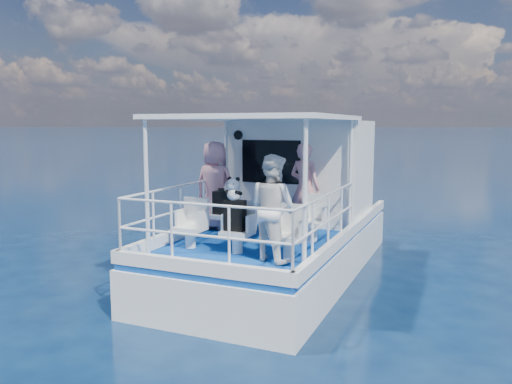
# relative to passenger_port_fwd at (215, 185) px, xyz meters

# --- Properties ---
(ground) EXTENTS (2000.00, 2000.00, 0.00)m
(ground) POSITION_rel_passenger_port_fwd_xyz_m (1.25, -0.48, -1.80)
(ground) COLOR #081B3B
(ground) RESTS_ON ground
(hull) EXTENTS (3.00, 7.00, 1.60)m
(hull) POSITION_rel_passenger_port_fwd_xyz_m (1.25, 0.52, -1.80)
(hull) COLOR white
(hull) RESTS_ON ground
(deck) EXTENTS (2.90, 6.90, 0.10)m
(deck) POSITION_rel_passenger_port_fwd_xyz_m (1.25, 0.52, -0.95)
(deck) COLOR navy
(deck) RESTS_ON hull
(cabin) EXTENTS (2.85, 2.00, 2.20)m
(cabin) POSITION_rel_passenger_port_fwd_xyz_m (1.25, 1.82, 0.20)
(cabin) COLOR white
(cabin) RESTS_ON deck
(canopy) EXTENTS (3.00, 3.20, 0.08)m
(canopy) POSITION_rel_passenger_port_fwd_xyz_m (1.25, -0.68, 1.34)
(canopy) COLOR white
(canopy) RESTS_ON cabin
(canopy_posts) EXTENTS (2.77, 2.97, 2.20)m
(canopy_posts) POSITION_rel_passenger_port_fwd_xyz_m (1.25, -0.73, 0.20)
(canopy_posts) COLOR white
(canopy_posts) RESTS_ON deck
(railings) EXTENTS (2.84, 3.59, 1.00)m
(railings) POSITION_rel_passenger_port_fwd_xyz_m (1.25, -1.06, -0.40)
(railings) COLOR white
(railings) RESTS_ON deck
(seat_port_fwd) EXTENTS (0.48, 0.46, 0.38)m
(seat_port_fwd) POSITION_rel_passenger_port_fwd_xyz_m (0.35, -0.28, -0.71)
(seat_port_fwd) COLOR white
(seat_port_fwd) RESTS_ON deck
(seat_center_fwd) EXTENTS (0.48, 0.46, 0.38)m
(seat_center_fwd) POSITION_rel_passenger_port_fwd_xyz_m (1.25, -0.28, -0.71)
(seat_center_fwd) COLOR white
(seat_center_fwd) RESTS_ON deck
(seat_stbd_fwd) EXTENTS (0.48, 0.46, 0.38)m
(seat_stbd_fwd) POSITION_rel_passenger_port_fwd_xyz_m (2.15, -0.28, -0.71)
(seat_stbd_fwd) COLOR white
(seat_stbd_fwd) RESTS_ON deck
(seat_port_aft) EXTENTS (0.48, 0.46, 0.38)m
(seat_port_aft) POSITION_rel_passenger_port_fwd_xyz_m (0.35, -1.58, -0.71)
(seat_port_aft) COLOR white
(seat_port_aft) RESTS_ON deck
(seat_center_aft) EXTENTS (0.48, 0.46, 0.38)m
(seat_center_aft) POSITION_rel_passenger_port_fwd_xyz_m (1.25, -1.58, -0.71)
(seat_center_aft) COLOR white
(seat_center_aft) RESTS_ON deck
(seat_stbd_aft) EXTENTS (0.48, 0.46, 0.38)m
(seat_stbd_aft) POSITION_rel_passenger_port_fwd_xyz_m (2.15, -1.58, -0.71)
(seat_stbd_aft) COLOR white
(seat_stbd_aft) RESTS_ON deck
(passenger_port_fwd) EXTENTS (0.68, 0.49, 1.79)m
(passenger_port_fwd) POSITION_rel_passenger_port_fwd_xyz_m (0.00, 0.00, 0.00)
(passenger_port_fwd) COLOR pink
(passenger_port_fwd) RESTS_ON deck
(passenger_stbd_fwd) EXTENTS (0.73, 0.57, 1.77)m
(passenger_stbd_fwd) POSITION_rel_passenger_port_fwd_xyz_m (1.78, 0.40, -0.01)
(passenger_stbd_fwd) COLOR #D88C8F
(passenger_stbd_fwd) RESTS_ON deck
(passenger_stbd_aft) EXTENTS (1.00, 0.91, 1.67)m
(passenger_stbd_aft) POSITION_rel_passenger_port_fwd_xyz_m (1.96, -1.79, -0.06)
(passenger_stbd_aft) COLOR white
(passenger_stbd_aft) RESTS_ON deck
(backpack_port) EXTENTS (0.34, 0.19, 0.45)m
(backpack_port) POSITION_rel_passenger_port_fwd_xyz_m (0.33, -0.32, -0.29)
(backpack_port) COLOR black
(backpack_port) RESTS_ON seat_port_fwd
(backpack_center) EXTENTS (0.34, 0.19, 0.51)m
(backpack_center) POSITION_rel_passenger_port_fwd_xyz_m (1.22, -1.61, -0.26)
(backpack_center) COLOR black
(backpack_center) RESTS_ON seat_center_aft
(compact_camera) EXTENTS (0.11, 0.06, 0.06)m
(compact_camera) POSITION_rel_passenger_port_fwd_xyz_m (0.31, -0.33, -0.03)
(compact_camera) COLOR black
(compact_camera) RESTS_ON backpack_port
(panda) EXTENTS (0.25, 0.21, 0.38)m
(panda) POSITION_rel_passenger_port_fwd_xyz_m (1.21, -1.63, 0.18)
(panda) COLOR silver
(panda) RESTS_ON backpack_center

